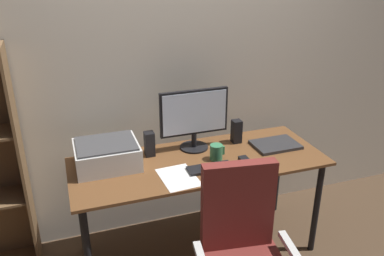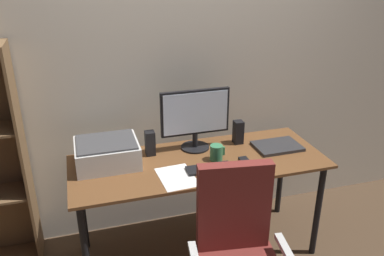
{
  "view_description": "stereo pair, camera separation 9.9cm",
  "coord_description": "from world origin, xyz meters",
  "px_view_note": "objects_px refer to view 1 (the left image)",
  "views": [
    {
      "loc": [
        -0.82,
        -2.22,
        2.0
      ],
      "look_at": [
        -0.04,
        0.02,
        0.97
      ],
      "focal_mm": 37.6,
      "sensor_mm": 36.0,
      "label": 1
    },
    {
      "loc": [
        -0.72,
        -2.25,
        2.0
      ],
      "look_at": [
        -0.04,
        0.02,
        0.97
      ],
      "focal_mm": 37.6,
      "sensor_mm": 36.0,
      "label": 2
    }
  ],
  "objects_px": {
    "keyboard": "(210,168)",
    "speaker_right": "(236,131)",
    "monitor": "(194,116)",
    "coffee_mug": "(216,152)",
    "printer": "(107,154)",
    "speaker_left": "(149,144)",
    "mouse": "(245,161)",
    "desk": "(199,171)",
    "laptop": "(275,145)"
  },
  "relations": [
    {
      "from": "desk",
      "to": "laptop",
      "type": "height_order",
      "value": "laptop"
    },
    {
      "from": "monitor",
      "to": "laptop",
      "type": "bearing_deg",
      "value": -16.02
    },
    {
      "from": "coffee_mug",
      "to": "printer",
      "type": "distance_m",
      "value": 0.71
    },
    {
      "from": "keyboard",
      "to": "printer",
      "type": "distance_m",
      "value": 0.67
    },
    {
      "from": "coffee_mug",
      "to": "printer",
      "type": "xyz_separation_m",
      "value": [
        -0.7,
        0.15,
        0.03
      ]
    },
    {
      "from": "speaker_left",
      "to": "speaker_right",
      "type": "relative_size",
      "value": 1.0
    },
    {
      "from": "speaker_right",
      "to": "mouse",
      "type": "bearing_deg",
      "value": -104.53
    },
    {
      "from": "speaker_left",
      "to": "speaker_right",
      "type": "xyz_separation_m",
      "value": [
        0.64,
        0.0,
        0.0
      ]
    },
    {
      "from": "keyboard",
      "to": "speaker_right",
      "type": "relative_size",
      "value": 1.71
    },
    {
      "from": "mouse",
      "to": "speaker_left",
      "type": "xyz_separation_m",
      "value": [
        -0.56,
        0.31,
        0.07
      ]
    },
    {
      "from": "desk",
      "to": "printer",
      "type": "relative_size",
      "value": 4.22
    },
    {
      "from": "laptop",
      "to": "speaker_left",
      "type": "height_order",
      "value": "speaker_left"
    },
    {
      "from": "printer",
      "to": "desk",
      "type": "bearing_deg",
      "value": -12.35
    },
    {
      "from": "monitor",
      "to": "keyboard",
      "type": "bearing_deg",
      "value": -91.13
    },
    {
      "from": "monitor",
      "to": "keyboard",
      "type": "distance_m",
      "value": 0.4
    },
    {
      "from": "speaker_right",
      "to": "laptop",
      "type": "bearing_deg",
      "value": -32.69
    },
    {
      "from": "printer",
      "to": "monitor",
      "type": "bearing_deg",
      "value": 5.39
    },
    {
      "from": "keyboard",
      "to": "speaker_right",
      "type": "distance_m",
      "value": 0.46
    },
    {
      "from": "mouse",
      "to": "coffee_mug",
      "type": "height_order",
      "value": "coffee_mug"
    },
    {
      "from": "desk",
      "to": "keyboard",
      "type": "relative_size",
      "value": 5.83
    },
    {
      "from": "desk",
      "to": "speaker_right",
      "type": "xyz_separation_m",
      "value": [
        0.35,
        0.18,
        0.17
      ]
    },
    {
      "from": "keyboard",
      "to": "printer",
      "type": "height_order",
      "value": "printer"
    },
    {
      "from": "desk",
      "to": "mouse",
      "type": "xyz_separation_m",
      "value": [
        0.27,
        -0.13,
        0.1
      ]
    },
    {
      "from": "mouse",
      "to": "speaker_left",
      "type": "relative_size",
      "value": 0.56
    },
    {
      "from": "laptop",
      "to": "printer",
      "type": "bearing_deg",
      "value": 174.45
    },
    {
      "from": "speaker_right",
      "to": "printer",
      "type": "bearing_deg",
      "value": -176.94
    },
    {
      "from": "speaker_right",
      "to": "desk",
      "type": "bearing_deg",
      "value": -153.2
    },
    {
      "from": "monitor",
      "to": "laptop",
      "type": "relative_size",
      "value": 1.51
    },
    {
      "from": "mouse",
      "to": "coffee_mug",
      "type": "relative_size",
      "value": 0.91
    },
    {
      "from": "mouse",
      "to": "printer",
      "type": "height_order",
      "value": "printer"
    },
    {
      "from": "coffee_mug",
      "to": "desk",
      "type": "bearing_deg",
      "value": 168.83
    },
    {
      "from": "monitor",
      "to": "speaker_left",
      "type": "bearing_deg",
      "value": -178.59
    },
    {
      "from": "monitor",
      "to": "coffee_mug",
      "type": "height_order",
      "value": "monitor"
    },
    {
      "from": "desk",
      "to": "coffee_mug",
      "type": "distance_m",
      "value": 0.18
    },
    {
      "from": "desk",
      "to": "speaker_left",
      "type": "distance_m",
      "value": 0.38
    },
    {
      "from": "mouse",
      "to": "coffee_mug",
      "type": "bearing_deg",
      "value": 144.96
    },
    {
      "from": "desk",
      "to": "speaker_left",
      "type": "height_order",
      "value": "speaker_left"
    },
    {
      "from": "mouse",
      "to": "laptop",
      "type": "xyz_separation_m",
      "value": [
        0.32,
        0.16,
        -0.01
      ]
    },
    {
      "from": "speaker_left",
      "to": "keyboard",
      "type": "bearing_deg",
      "value": -45.14
    },
    {
      "from": "desk",
      "to": "coffee_mug",
      "type": "bearing_deg",
      "value": -11.17
    },
    {
      "from": "desk",
      "to": "laptop",
      "type": "distance_m",
      "value": 0.6
    },
    {
      "from": "coffee_mug",
      "to": "printer",
      "type": "relative_size",
      "value": 0.26
    },
    {
      "from": "desk",
      "to": "speaker_right",
      "type": "height_order",
      "value": "speaker_right"
    },
    {
      "from": "mouse",
      "to": "speaker_right",
      "type": "relative_size",
      "value": 0.56
    },
    {
      "from": "keyboard",
      "to": "printer",
      "type": "relative_size",
      "value": 0.72
    },
    {
      "from": "coffee_mug",
      "to": "speaker_right",
      "type": "height_order",
      "value": "speaker_right"
    },
    {
      "from": "printer",
      "to": "speaker_left",
      "type": "bearing_deg",
      "value": 9.71
    },
    {
      "from": "keyboard",
      "to": "speaker_left",
      "type": "distance_m",
      "value": 0.45
    },
    {
      "from": "monitor",
      "to": "laptop",
      "type": "xyz_separation_m",
      "value": [
        0.56,
        -0.16,
        -0.23
      ]
    },
    {
      "from": "coffee_mug",
      "to": "keyboard",
      "type": "bearing_deg",
      "value": -127.77
    }
  ]
}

